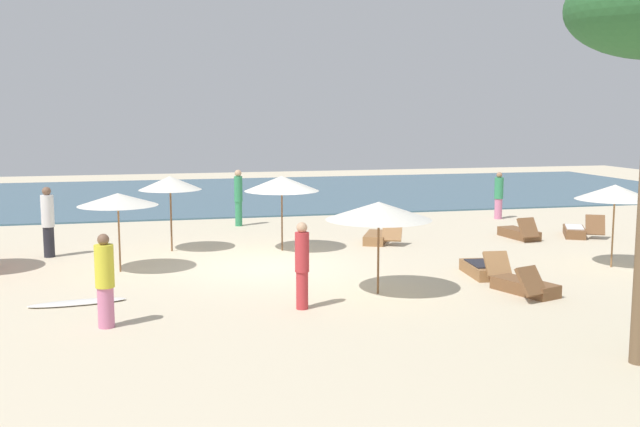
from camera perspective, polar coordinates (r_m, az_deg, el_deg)
The scene contains 18 objects.
ground_plane at distance 18.99m, azimuth -4.00°, elevation -4.16°, with size 60.00×60.00×0.00m, color beige.
ocean_water at distance 35.67m, azimuth -8.53°, elevation 1.44°, with size 48.00×16.00×0.06m, color #3D6075.
umbrella_0 at distance 21.04m, azimuth -2.93°, elevation 2.30°, with size 2.11×2.11×2.13m.
umbrella_1 at distance 21.35m, azimuth -11.35°, elevation 2.29°, with size 1.76×1.76×2.13m.
umbrella_3 at distance 16.04m, azimuth 4.50°, elevation 0.21°, with size 2.29×2.29×2.01m.
umbrella_4 at distance 18.86m, azimuth -15.15°, elevation 1.04°, with size 1.94×1.94×1.95m.
umbrella_5 at distance 20.15m, azimuth 21.57°, elevation 1.52°, with size 1.95×1.95×2.11m.
lounger_0 at distance 25.00m, azimuth 18.94°, elevation -1.26°, with size 1.28×1.72×0.75m.
lounger_1 at distance 16.85m, azimuth 15.39°, elevation -5.37°, with size 1.11×1.76×0.72m.
lounger_2 at distance 22.58m, azimuth 4.41°, elevation -1.81°, with size 1.24×1.77×0.70m.
lounger_3 at distance 18.41m, azimuth 12.27°, elevation -4.15°, with size 0.76×1.74×0.69m.
lounger_4 at distance 24.07m, azimuth 14.99°, elevation -1.45°, with size 0.78×1.71×0.73m.
person_0 at distance 21.48m, azimuth -20.02°, elevation -0.57°, with size 0.44×0.44×1.92m.
person_1 at distance 25.85m, azimuth -6.24°, elevation 1.29°, with size 0.40×0.40×1.95m.
person_2 at distance 14.90m, azimuth -1.38°, elevation -3.90°, with size 0.35×0.35×1.76m.
person_3 at distance 28.18m, azimuth 13.46°, elevation 1.37°, with size 0.38×0.38×1.73m.
person_5 at distance 14.19m, azimuth -16.08°, elevation -4.93°, with size 0.35×0.35×1.74m.
surfboard at distance 16.23m, azimuth -18.00°, elevation -6.47°, with size 1.99×0.68×0.07m.
Camera 1 is at (-3.04, -18.33, 3.93)m, focal length 41.99 mm.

